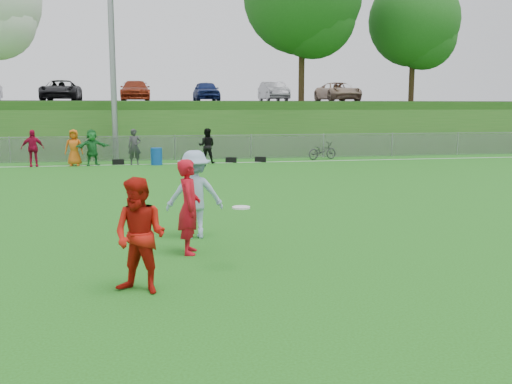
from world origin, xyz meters
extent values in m
plane|color=#225A13|center=(0.00, 0.00, 0.00)|extent=(120.00, 120.00, 0.00)
cube|color=white|center=(0.00, 18.00, 0.01)|extent=(60.00, 0.10, 0.01)
cube|color=gray|center=(0.00, 20.00, 0.60)|extent=(58.00, 0.02, 1.20)
cube|color=gray|center=(0.00, 20.00, 1.25)|extent=(58.00, 0.04, 0.04)
cylinder|color=gray|center=(-3.00, 20.80, 6.00)|extent=(0.30, 0.30, 12.00)
cube|color=#215618|center=(0.00, 31.00, 1.50)|extent=(120.00, 18.00, 3.00)
cube|color=black|center=(0.00, 33.00, 3.05)|extent=(120.00, 12.00, 0.10)
cylinder|color=black|center=(8.00, 24.50, 7.25)|extent=(0.36, 0.36, 8.50)
sphere|color=#164913|center=(8.60, 24.20, 8.10)|extent=(5.10, 5.10, 5.10)
cylinder|color=black|center=(16.00, 26.00, 6.50)|extent=(0.36, 0.36, 7.00)
sphere|color=#164913|center=(16.00, 26.00, 8.25)|extent=(5.88, 5.88, 5.88)
sphere|color=#164913|center=(16.60, 25.70, 7.20)|extent=(4.20, 4.20, 4.20)
imported|color=black|center=(-7.00, 32.00, 3.82)|extent=(2.39, 5.18, 1.44)
imported|color=maroon|center=(-2.00, 32.00, 3.82)|extent=(2.02, 4.96, 1.44)
imported|color=navy|center=(3.00, 32.00, 3.82)|extent=(1.70, 4.23, 1.44)
imported|color=gray|center=(8.00, 32.00, 3.82)|extent=(1.52, 4.37, 1.44)
imported|color=tan|center=(13.00, 32.00, 3.82)|extent=(2.39, 5.18, 1.44)
imported|color=#AB0B32|center=(-6.59, 18.00, 0.85)|extent=(1.06, 0.62, 1.69)
imported|color=#D35D13|center=(-4.77, 18.00, 0.85)|extent=(0.84, 0.55, 1.69)
imported|color=#1F7731|center=(-3.95, 18.00, 0.85)|extent=(1.65, 1.01, 1.69)
imported|color=#313134|center=(-2.02, 18.00, 0.85)|extent=(0.65, 0.46, 1.69)
imported|color=black|center=(1.43, 18.00, 0.85)|extent=(0.97, 0.84, 1.69)
cube|color=black|center=(-2.79, 18.10, 0.13)|extent=(0.56, 0.30, 0.26)
cube|color=black|center=(0.49, 18.10, 0.13)|extent=(0.61, 0.56, 0.26)
cube|color=black|center=(2.63, 18.10, 0.13)|extent=(0.59, 0.36, 0.26)
cube|color=black|center=(4.11, 18.10, 0.13)|extent=(0.61, 0.42, 0.26)
imported|color=red|center=(-0.85, 0.92, 0.89)|extent=(0.49, 0.69, 1.79)
imported|color=red|center=(-1.75, -1.23, 0.87)|extent=(1.06, 0.99, 1.73)
imported|color=#96AFD0|center=(-0.62, 2.21, 0.92)|extent=(1.20, 0.70, 1.85)
cylinder|color=silver|center=(-0.08, -0.35, 1.08)|extent=(0.31, 0.31, 0.03)
cylinder|color=#0E43A1|center=(-1.00, 17.71, 0.40)|extent=(0.69, 0.69, 0.80)
imported|color=#2C2D2F|center=(7.56, 18.82, 0.45)|extent=(1.82, 1.13, 0.90)
camera|label=1|loc=(-1.69, -9.61, 2.76)|focal=40.00mm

